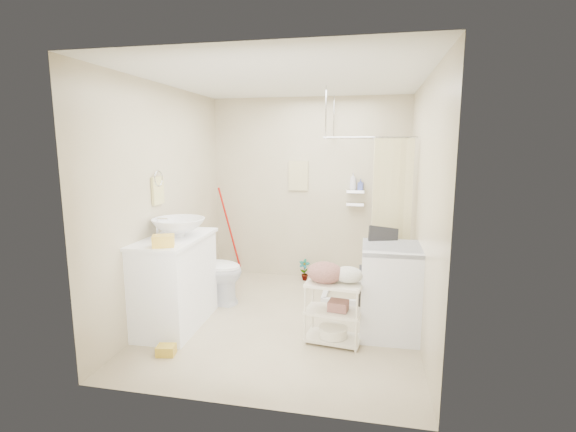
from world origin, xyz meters
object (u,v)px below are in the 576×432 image
object	(u,v)px
toilet	(210,269)
laundry_rack	(334,307)
vanity	(174,281)
washing_machine	(393,290)

from	to	relation	value
toilet	laundry_rack	distance (m)	1.79
vanity	washing_machine	distance (m)	2.31
washing_machine	vanity	bearing A→B (deg)	-174.87
washing_machine	laundry_rack	xyz separation A→B (m)	(-0.57, -0.32, -0.09)
laundry_rack	toilet	bearing A→B (deg)	161.29
vanity	toilet	world-z (taller)	vanity
vanity	toilet	distance (m)	0.72
laundry_rack	washing_machine	bearing A→B (deg)	36.93
washing_machine	laundry_rack	distance (m)	0.67
toilet	washing_machine	size ratio (longest dim) A/B	0.90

